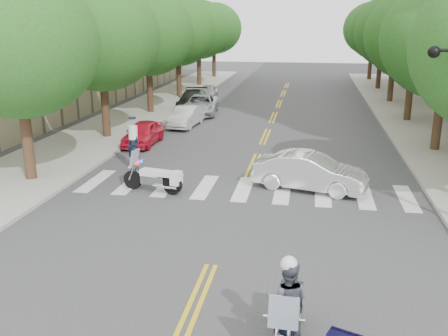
% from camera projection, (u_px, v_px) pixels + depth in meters
% --- Properties ---
extents(ground, '(140.00, 140.00, 0.00)m').
position_uv_depth(ground, '(211.00, 265.00, 13.62)').
color(ground, '#38383A').
rests_on(ground, ground).
extents(sidewalk_left, '(5.00, 60.00, 0.15)m').
position_uv_depth(sidewalk_left, '(142.00, 112.00, 35.94)').
color(sidewalk_left, '#9E9991').
rests_on(sidewalk_left, ground).
extents(sidewalk_right, '(5.00, 60.00, 0.15)m').
position_uv_depth(sidewalk_right, '(418.00, 121.00, 32.83)').
color(sidewalk_right, '#9E9991').
rests_on(sidewalk_right, ground).
extents(tree_l_0, '(6.40, 6.40, 8.45)m').
position_uv_depth(tree_l_0, '(16.00, 44.00, 19.15)').
color(tree_l_0, '#382316').
rests_on(tree_l_0, ground).
extents(tree_l_1, '(6.40, 6.40, 8.45)m').
position_uv_depth(tree_l_1, '(101.00, 37.00, 26.71)').
color(tree_l_1, '#382316').
rests_on(tree_l_1, ground).
extents(tree_l_2, '(6.40, 6.40, 8.45)m').
position_uv_depth(tree_l_2, '(148.00, 34.00, 34.27)').
color(tree_l_2, '#382316').
rests_on(tree_l_2, ground).
extents(tree_l_3, '(6.40, 6.40, 8.45)m').
position_uv_depth(tree_l_3, '(178.00, 31.00, 41.83)').
color(tree_l_3, '#382316').
rests_on(tree_l_3, ground).
extents(tree_l_4, '(6.40, 6.40, 8.45)m').
position_uv_depth(tree_l_4, '(199.00, 30.00, 49.38)').
color(tree_l_4, '#382316').
rests_on(tree_l_4, ground).
extents(tree_l_5, '(6.40, 6.40, 8.45)m').
position_uv_depth(tree_l_5, '(214.00, 29.00, 56.94)').
color(tree_l_5, '#382316').
rests_on(tree_l_5, ground).
extents(tree_r_1, '(6.40, 6.40, 8.45)m').
position_uv_depth(tree_r_1, '(448.00, 39.00, 23.83)').
color(tree_r_1, '#382316').
rests_on(tree_r_1, ground).
extents(tree_r_2, '(6.40, 6.40, 8.45)m').
position_uv_depth(tree_r_2, '(416.00, 35.00, 31.39)').
color(tree_r_2, '#382316').
rests_on(tree_r_2, ground).
extents(tree_r_3, '(6.40, 6.40, 8.45)m').
position_uv_depth(tree_r_3, '(396.00, 32.00, 38.94)').
color(tree_r_3, '#382316').
rests_on(tree_r_3, ground).
extents(tree_r_4, '(6.40, 6.40, 8.45)m').
position_uv_depth(tree_r_4, '(383.00, 30.00, 46.50)').
color(tree_r_4, '#382316').
rests_on(tree_r_4, ground).
extents(tree_r_5, '(6.40, 6.40, 8.45)m').
position_uv_depth(tree_r_5, '(373.00, 29.00, 54.06)').
color(tree_r_5, '#382316').
rests_on(tree_r_5, ground).
extents(motorcycle_police, '(0.88, 2.54, 2.07)m').
position_uv_depth(motorcycle_police, '(287.00, 307.00, 9.96)').
color(motorcycle_police, black).
rests_on(motorcycle_police, ground).
extents(motorcycle_parked, '(2.50, 0.92, 1.62)m').
position_uv_depth(motorcycle_parked, '(157.00, 178.00, 19.28)').
color(motorcycle_parked, black).
rests_on(motorcycle_parked, ground).
extents(officer_standing, '(0.83, 0.73, 1.90)m').
position_uv_depth(officer_standing, '(134.00, 148.00, 22.23)').
color(officer_standing, black).
rests_on(officer_standing, ground).
extents(convertible, '(4.65, 2.58, 1.45)m').
position_uv_depth(convertible, '(310.00, 172.00, 19.54)').
color(convertible, silver).
rests_on(convertible, ground).
extents(parked_car_a, '(1.52, 3.75, 1.28)m').
position_uv_depth(parked_car_a, '(143.00, 133.00, 26.71)').
color(parked_car_a, red).
rests_on(parked_car_a, ground).
extents(parked_car_b, '(1.65, 3.95, 1.27)m').
position_uv_depth(parked_car_b, '(186.00, 117.00, 31.30)').
color(parked_car_b, silver).
rests_on(parked_car_b, ground).
extents(parked_car_c, '(2.76, 5.12, 1.37)m').
position_uv_depth(parked_car_c, '(201.00, 105.00, 35.44)').
color(parked_car_c, '#ADB1B5').
rests_on(parked_car_c, ground).
extents(parked_car_d, '(2.34, 4.99, 1.41)m').
position_uv_depth(parked_car_d, '(193.00, 100.00, 37.60)').
color(parked_car_d, black).
rests_on(parked_car_d, ground).
extents(parked_car_e, '(1.54, 3.56, 1.20)m').
position_uv_depth(parked_car_e, '(208.00, 92.00, 42.33)').
color(parked_car_e, '#A7A7AC').
rests_on(parked_car_e, ground).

